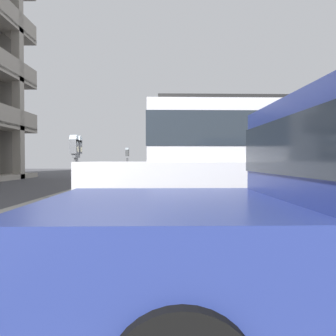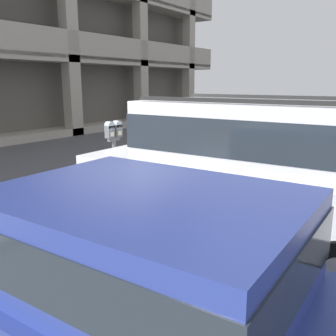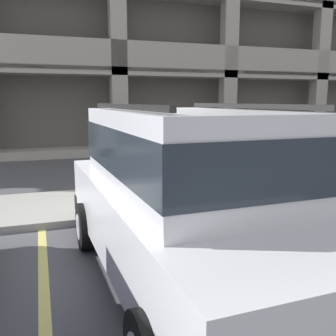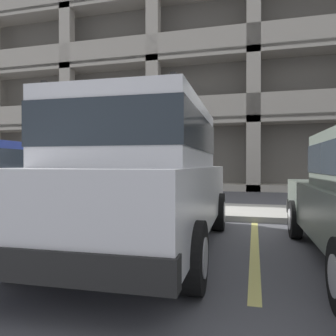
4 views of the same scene
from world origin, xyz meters
TOP-DOWN VIEW (x-y plane):
  - ground_plane at (0.00, 0.00)m, footprint 80.00×80.00m
  - sidewalk at (0.00, 1.30)m, footprint 40.00×2.20m
  - parking_stall_lines at (1.51, -1.40)m, footprint 12.17×4.80m
  - silver_suv at (0.03, -2.25)m, footprint 2.12×4.83m
  - dark_hatchback at (2.99, -2.52)m, footprint 1.91×4.51m
  - parking_meter_near at (0.16, 0.35)m, footprint 0.35×0.12m
  - parking_meter_far at (6.18, 0.30)m, footprint 0.15×0.12m

SIDE VIEW (x-z plane):
  - ground_plane at x=0.00m, z-range -0.10..0.00m
  - parking_stall_lines at x=1.51m, z-range 0.00..0.01m
  - sidewalk at x=0.00m, z-range 0.00..0.12m
  - dark_hatchback at x=2.99m, z-range 0.05..1.59m
  - parking_meter_far at x=6.18m, z-range 0.35..1.82m
  - silver_suv at x=0.03m, z-range 0.07..2.11m
  - parking_meter_near at x=0.16m, z-range 0.47..1.90m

